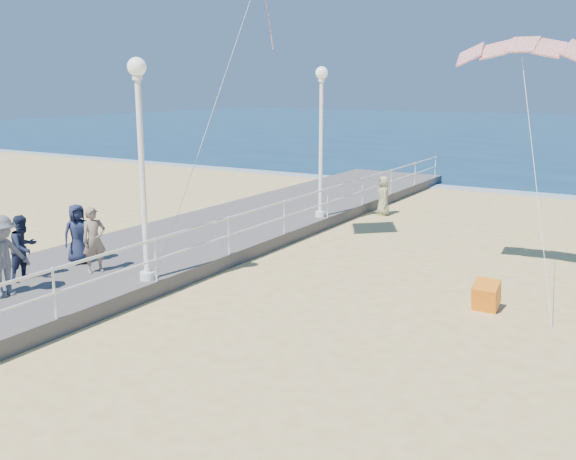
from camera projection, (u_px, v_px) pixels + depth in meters
The scene contains 13 objects.
ground at pixel (342, 338), 13.22m from camera, with size 160.00×160.00×0.00m, color #E3C276.
surf_line at pixel (534, 194), 30.34m from camera, with size 160.00×1.20×0.04m, color silver.
boardwalk at pixel (87, 274), 16.95m from camera, with size 5.00×44.00×0.40m, color #635D59.
railing at pixel (155, 248), 15.49m from camera, with size 0.05×42.00×0.55m.
lamp_post_mid at pixel (141, 147), 15.11m from camera, with size 0.44×0.44×5.32m.
lamp_post_far at pixel (321, 126), 22.62m from camera, with size 0.44×0.44×5.32m.
spectator_2 at pixel (3, 256), 14.39m from camera, with size 1.21×0.69×1.87m, color #5D5E63.
spectator_4 at pixel (78, 234), 17.11m from camera, with size 0.79×0.51×1.61m, color #1C223D.
spectator_6 at pixel (94, 240), 16.28m from camera, with size 0.62×0.40×1.69m, color #7F6B58.
spectator_7 at pixel (24, 247), 15.69m from camera, with size 0.78×0.61×1.61m, color #191F38.
beach_walker_c at pixel (383, 196), 25.48m from camera, with size 0.77×0.50×1.58m, color #969668.
box_kite at pixel (486, 298), 14.77m from camera, with size 0.55×0.55×0.60m, color #E63C0D.
kite_parafoil at pixel (523, 45), 15.32m from camera, with size 3.24×0.90×0.30m, color red, non-canonical shape.
Camera 1 is at (5.45, -11.20, 5.10)m, focal length 40.00 mm.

